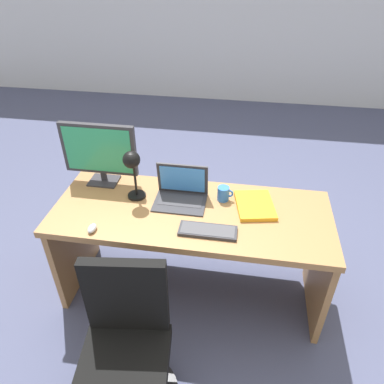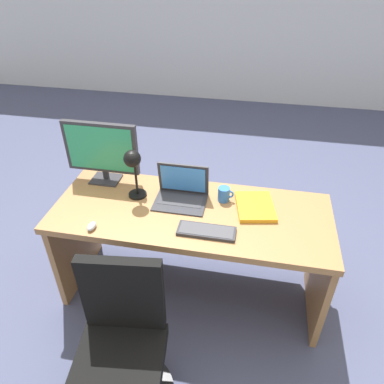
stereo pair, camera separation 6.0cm
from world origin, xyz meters
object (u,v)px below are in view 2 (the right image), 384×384
at_px(laptop, 182,189).
at_px(office_chair, 122,354).
at_px(desk, 192,230).
at_px(coffee_mug, 224,194).
at_px(keyboard, 206,231).
at_px(desk_lamp, 133,165).
at_px(monitor, 101,150).
at_px(mouse, 92,226).
at_px(book, 255,206).

distance_m(laptop, office_chair, 1.04).
distance_m(desk, coffee_mug, 0.33).
bearing_deg(coffee_mug, keyboard, -100.28).
xyz_separation_m(keyboard, desk_lamp, (-0.51, 0.26, 0.24)).
distance_m(monitor, desk_lamp, 0.32).
xyz_separation_m(desk, laptop, (-0.08, 0.08, 0.28)).
xyz_separation_m(desk_lamp, office_chair, (0.16, -0.85, -0.66)).
relative_size(keyboard, mouse, 4.18).
relative_size(mouse, office_chair, 0.09).
distance_m(desk_lamp, book, 0.82).
xyz_separation_m(monitor, keyboard, (0.79, -0.42, -0.24)).
xyz_separation_m(laptop, keyboard, (0.21, -0.31, -0.06)).
bearing_deg(office_chair, coffee_mug, 66.06).
bearing_deg(desk_lamp, coffee_mug, 7.87).
distance_m(desk, mouse, 0.67).
bearing_deg(mouse, desk, 31.05).
relative_size(laptop, mouse, 4.10).
bearing_deg(laptop, desk_lamp, -169.72).
relative_size(keyboard, book, 1.00).
bearing_deg(monitor, office_chair, -66.44).
relative_size(desk, mouse, 21.61).
bearing_deg(laptop, monitor, 169.63).
height_order(desk_lamp, office_chair, desk_lamp).
xyz_separation_m(laptop, mouse, (-0.46, -0.41, -0.05)).
distance_m(monitor, coffee_mug, 0.88).
bearing_deg(desk_lamp, keyboard, -26.76).
bearing_deg(keyboard, office_chair, -120.70).
bearing_deg(desk_lamp, office_chair, -79.30).
xyz_separation_m(monitor, desk_lamp, (0.28, -0.16, 0.01)).
height_order(book, coffee_mug, coffee_mug).
xyz_separation_m(mouse, coffee_mug, (0.74, 0.43, 0.03)).
height_order(mouse, desk_lamp, desk_lamp).
height_order(laptop, coffee_mug, laptop).
bearing_deg(desk, coffee_mug, 28.85).
height_order(desk, mouse, mouse).
bearing_deg(book, desk_lamp, -177.72).
height_order(laptop, office_chair, laptop).
bearing_deg(laptop, book, -2.74).
height_order(keyboard, office_chair, office_chair).
bearing_deg(book, coffee_mug, 166.84).
height_order(keyboard, mouse, mouse).
height_order(desk_lamp, coffee_mug, desk_lamp).
xyz_separation_m(keyboard, book, (0.27, 0.29, 0.00)).
bearing_deg(book, laptop, 177.26).
distance_m(laptop, keyboard, 0.38).
relative_size(laptop, desk_lamp, 0.95).
xyz_separation_m(desk, office_chair, (-0.22, -0.83, -0.21)).
bearing_deg(office_chair, monitor, 113.56).
distance_m(monitor, book, 1.10).
height_order(mouse, office_chair, office_chair).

